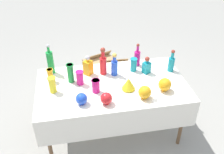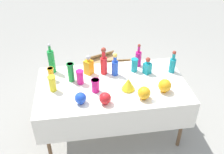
{
  "view_description": "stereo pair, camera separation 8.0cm",
  "coord_description": "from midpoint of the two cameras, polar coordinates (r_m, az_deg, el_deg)",
  "views": [
    {
      "loc": [
        -0.43,
        -2.33,
        2.5
      ],
      "look_at": [
        0.0,
        0.0,
        0.86
      ],
      "focal_mm": 40.0,
      "sensor_mm": 36.0,
      "label": 1
    },
    {
      "loc": [
        -0.35,
        -2.35,
        2.5
      ],
      "look_at": [
        0.0,
        0.0,
        0.86
      ],
      "focal_mm": 40.0,
      "sensor_mm": 36.0,
      "label": 2
    }
  ],
  "objects": [
    {
      "name": "square_decanter_1",
      "position": [
        3.08,
        -4.61,
        2.51
      ],
      "size": [
        0.13,
        0.13,
        0.26
      ],
      "color": "orange",
      "rests_on": "display_table"
    },
    {
      "name": "slender_vase_4",
      "position": [
        3.14,
        5.89,
        2.82
      ],
      "size": [
        0.09,
        0.09,
        0.17
      ],
      "color": "teal",
      "rests_on": "display_table"
    },
    {
      "name": "round_bowl_1",
      "position": [
        2.62,
        -0.69,
        -4.88
      ],
      "size": [
        0.13,
        0.13,
        0.14
      ],
      "color": "red",
      "rests_on": "display_table"
    },
    {
      "name": "square_decanter_0",
      "position": [
        3.11,
        8.83,
        2.36
      ],
      "size": [
        0.11,
        0.11,
        0.23
      ],
      "color": "teal",
      "rests_on": "display_table"
    },
    {
      "name": "cardboard_box_behind_right",
      "position": [
        4.15,
        1.7,
        0.53
      ],
      "size": [
        0.53,
        0.31,
        0.43
      ],
      "color": "tan",
      "rests_on": "ground"
    },
    {
      "name": "tall_bottle_4",
      "position": [
        3.05,
        -1.14,
        3.23
      ],
      "size": [
        0.08,
        0.08,
        0.36
      ],
      "color": "red",
      "rests_on": "display_table"
    },
    {
      "name": "tall_bottle_3",
      "position": [
        3.25,
        6.75,
        4.39
      ],
      "size": [
        0.08,
        0.08,
        0.31
      ],
      "color": "#C61972",
      "rests_on": "display_table"
    },
    {
      "name": "round_bowl_0",
      "position": [
        2.85,
        12.75,
        -1.93
      ],
      "size": [
        0.15,
        0.15,
        0.16
      ],
      "color": "orange",
      "rests_on": "display_table"
    },
    {
      "name": "slender_vase_3",
      "position": [
        2.85,
        -12.71,
        -1.38
      ],
      "size": [
        0.09,
        0.09,
        0.19
      ],
      "color": "yellow",
      "rests_on": "display_table"
    },
    {
      "name": "fluted_vase_0",
      "position": [
        2.82,
        4.56,
        -1.61
      ],
      "size": [
        0.16,
        0.16,
        0.15
      ],
      "color": "yellow",
      "rests_on": "display_table"
    },
    {
      "name": "tall_bottle_0",
      "position": [
        3.2,
        14.37,
        2.92
      ],
      "size": [
        0.08,
        0.08,
        0.3
      ],
      "color": "teal",
      "rests_on": "display_table"
    },
    {
      "name": "ground_plane",
      "position": [
        3.45,
        0.68,
        -11.84
      ],
      "size": [
        40.0,
        40.0,
        0.0
      ],
      "primitive_type": "plane",
      "color": "gray"
    },
    {
      "name": "cardboard_box_behind_left",
      "position": [
        4.2,
        -1.5,
        1.47
      ],
      "size": [
        0.59,
        0.54,
        0.48
      ],
      "color": "tan",
      "rests_on": "ground"
    },
    {
      "name": "slender_vase_0",
      "position": [
        2.92,
        -6.55,
        0.04
      ],
      "size": [
        0.09,
        0.09,
        0.17
      ],
      "color": "#C61972",
      "rests_on": "display_table"
    },
    {
      "name": "price_tag_left",
      "position": [
        2.71,
        10.43,
        -5.52
      ],
      "size": [
        0.05,
        0.02,
        0.04
      ],
      "primitive_type": "cube",
      "rotation": [
        -0.21,
        0.0,
        -0.15
      ],
      "color": "white",
      "rests_on": "display_table"
    },
    {
      "name": "round_bowl_2",
      "position": [
        2.64,
        -6.35,
        -4.82
      ],
      "size": [
        0.12,
        0.12,
        0.13
      ],
      "color": "blue",
      "rests_on": "display_table"
    },
    {
      "name": "slender_vase_5",
      "position": [
        3.04,
        -13.05,
        0.74
      ],
      "size": [
        0.08,
        0.08,
        0.17
      ],
      "color": "orange",
      "rests_on": "display_table"
    },
    {
      "name": "tall_bottle_2",
      "position": [
        3.04,
        1.43,
        2.52
      ],
      "size": [
        0.08,
        0.08,
        0.3
      ],
      "color": "blue",
      "rests_on": "display_table"
    },
    {
      "name": "slender_vase_1",
      "position": [
        2.79,
        -2.99,
        -1.88
      ],
      "size": [
        0.1,
        0.1,
        0.16
      ],
      "color": "#C61972",
      "rests_on": "display_table"
    },
    {
      "name": "round_bowl_3",
      "position": [
        2.71,
        8.17,
        -3.62
      ],
      "size": [
        0.14,
        0.14,
        0.15
      ],
      "color": "orange",
      "rests_on": "display_table"
    },
    {
      "name": "slender_vase_2",
      "position": [
        2.96,
        -8.63,
        1.16
      ],
      "size": [
        0.09,
        0.09,
        0.24
      ],
      "color": "#198C38",
      "rests_on": "display_table"
    },
    {
      "name": "tall_bottle_1",
      "position": [
        3.16,
        -12.96,
        3.61
      ],
      "size": [
        0.08,
        0.08,
        0.39
      ],
      "color": "#198C38",
      "rests_on": "display_table"
    },
    {
      "name": "display_table",
      "position": [
        2.95,
        0.89,
        -3.04
      ],
      "size": [
        1.76,
        0.97,
        0.76
      ],
      "color": "white",
      "rests_on": "ground"
    }
  ]
}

